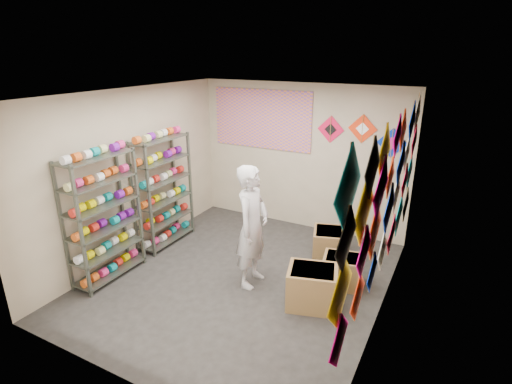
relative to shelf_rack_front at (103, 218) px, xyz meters
The scene contains 12 objects.
ground 2.19m from the shelf_rack_front, 25.53° to the left, with size 4.50×4.50×0.00m, color black.
room_walls 2.09m from the shelf_rack_front, 25.53° to the left, with size 4.50×4.50×4.50m.
shelf_rack_front is the anchor object (origin of this frame).
shelf_rack_back 1.30m from the shelf_rack_front, 90.00° to the left, with size 0.40×1.10×1.90m, color #4C5147.
string_spools 0.66m from the shelf_rack_front, 90.00° to the left, with size 0.12×2.36×0.12m.
kite_wall_display 3.92m from the shelf_rack_front, 12.57° to the left, with size 0.05×4.35×2.05m.
back_wall_kites 4.32m from the shelf_rack_front, 47.07° to the left, with size 1.54×0.02×0.69m.
poster 3.40m from the shelf_rack_front, 72.35° to the left, with size 2.00×0.01×1.10m, color purple.
shopkeeper 2.15m from the shelf_rack_front, 23.30° to the left, with size 0.45×0.67×1.79m, color beige.
carton_a 3.11m from the shelf_rack_front, 14.05° to the left, with size 0.64×0.54×0.54m, color olive.
carton_b 3.53m from the shelf_rack_front, 23.93° to the left, with size 0.55×0.45×0.45m, color olive.
carton_c 3.51m from the shelf_rack_front, 36.98° to the left, with size 0.51×0.57×0.49m, color olive.
Camera 1 is at (2.63, -4.49, 3.24)m, focal length 28.00 mm.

